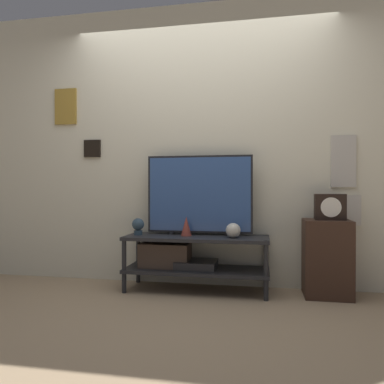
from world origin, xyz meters
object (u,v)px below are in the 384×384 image
at_px(television, 199,194).
at_px(mantel_clock, 330,207).
at_px(vase_slim_bronze, 186,226).
at_px(decorative_bust, 138,226).
at_px(vase_round_glass, 233,230).

relative_size(television, mantel_clock, 3.86).
height_order(vase_slim_bronze, decorative_bust, vase_slim_bronze).
bearing_deg(vase_slim_bronze, vase_round_glass, -7.90).
xyz_separation_m(television, vase_round_glass, (0.32, -0.15, -0.31)).
bearing_deg(vase_slim_bronze, television, 40.99).
height_order(television, vase_round_glass, television).
height_order(decorative_bust, mantel_clock, mantel_clock).
distance_m(vase_slim_bronze, mantel_clock, 1.25).
bearing_deg(television, decorative_bust, -168.47).
relative_size(television, decorative_bust, 6.31).
distance_m(decorative_bust, mantel_clock, 1.70).
distance_m(vase_round_glass, decorative_bust, 0.88).
height_order(vase_round_glass, decorative_bust, decorative_bust).
relative_size(television, vase_round_glass, 7.56).
bearing_deg(mantel_clock, vase_slim_bronze, -178.62).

